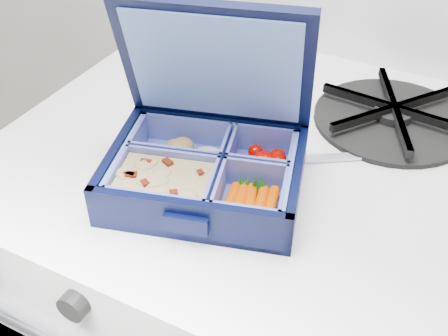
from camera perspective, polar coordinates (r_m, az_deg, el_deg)
The scene contains 4 objects.
bento_box at distance 0.60m, azimuth -1.89°, elevation -0.48°, with size 0.20×0.16×0.05m, color black, non-canonical shape.
burner_grate at distance 0.75m, azimuth 16.84°, elevation 5.45°, with size 0.20×0.20×0.03m, color black.
burner_grate_rear at distance 0.82m, azimuth 0.16°, elevation 10.07°, with size 0.19×0.19×0.02m, color black.
fork at distance 0.67m, azimuth 12.06°, elevation 1.11°, with size 0.02×0.17×0.01m, color #AEB2C8, non-canonical shape.
Camera 1 is at (0.90, 1.15, 1.29)m, focal length 45.00 mm.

